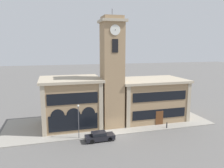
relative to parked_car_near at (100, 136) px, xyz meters
The scene contains 8 objects.
ground_plane 3.87m from the parked_car_near, 19.41° to the left, with size 300.00×300.00×0.00m, color #605E5B.
sidewalk_kerb 8.54m from the parked_car_near, 65.10° to the left, with size 38.08×12.92×0.15m.
clock_tower 11.24m from the parked_car_near, 57.09° to the left, with size 4.33×4.33×20.77m.
town_hall_left_wing 9.46m from the parked_car_near, 114.25° to the left, with size 10.78×9.15×8.92m.
town_hall_right_wing 14.90m from the parked_car_near, 33.10° to the left, with size 13.63×9.15×8.12m.
parked_car_near is the anchor object (origin of this frame).
street_lamp 4.52m from the parked_car_near, 151.62° to the left, with size 0.36×0.36×5.43m.
bollard 12.76m from the parked_car_near, ahead, with size 0.18×0.18×1.06m.
Camera 1 is at (-10.31, -32.60, 14.40)m, focal length 35.00 mm.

